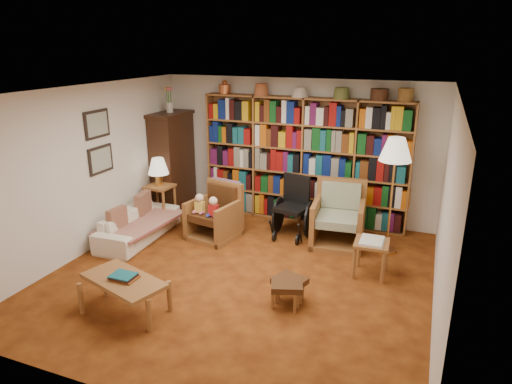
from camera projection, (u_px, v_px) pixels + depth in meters
The scene contains 23 objects.
floor at pixel (241, 275), 6.34m from camera, with size 5.00×5.00×0.00m, color #8E4715.
ceiling at pixel (239, 92), 5.56m from camera, with size 5.00×5.00×0.00m, color white.
wall_back at pixel (296, 150), 8.16m from camera, with size 5.00×5.00×0.00m, color white.
wall_front at pixel (119, 275), 3.74m from camera, with size 5.00×5.00×0.00m, color white.
wall_left at pixel (87, 170), 6.82m from camera, with size 5.00×5.00×0.00m, color white.
wall_right at pixel (446, 214), 5.08m from camera, with size 5.00×5.00×0.00m, color white.
bookshelf at pixel (304, 157), 7.96m from camera, with size 3.60×0.30×2.42m.
curio_cabinet at pixel (173, 161), 8.60m from camera, with size 0.50×0.95×2.40m.
framed_pictures at pixel (99, 142), 6.96m from camera, with size 0.03×0.52×0.97m.
sofa at pixel (139, 225), 7.45m from camera, with size 0.65×1.65×0.48m, color white.
sofa_throw at pixel (141, 222), 7.41m from camera, with size 0.79×1.47×0.04m, color beige.
cushion_left at pixel (143, 205), 7.74m from camera, with size 0.13×0.40×0.40m, color maroon.
cushion_right at pixel (117, 219), 7.12m from camera, with size 0.11×0.36×0.36m, color maroon.
side_table_lamp at pixel (160, 194), 8.13m from camera, with size 0.48×0.48×0.66m.
table_lamp at pixel (158, 167), 7.97m from camera, with size 0.36×0.36×0.50m.
armchair_leather at pixel (216, 214), 7.53m from camera, with size 0.85×0.88×0.91m.
armchair_sage at pixel (339, 220), 7.28m from camera, with size 0.88×0.91×1.00m.
wheelchair at pixel (294, 208), 7.56m from camera, with size 0.58×0.80×1.00m.
floor_lamp at pixel (395, 154), 6.58m from camera, with size 0.47×0.47×1.78m.
side_table_papers at pixel (371, 247), 6.21m from camera, with size 0.48×0.48×0.53m.
footstool_a at pixel (287, 287), 5.50m from camera, with size 0.46×0.42×0.32m.
footstool_b at pixel (290, 282), 5.61m from camera, with size 0.45×0.42×0.31m.
coffee_table at pixel (124, 283), 5.33m from camera, with size 1.14×0.81×0.50m.
Camera 1 is at (2.27, -5.19, 3.06)m, focal length 32.00 mm.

